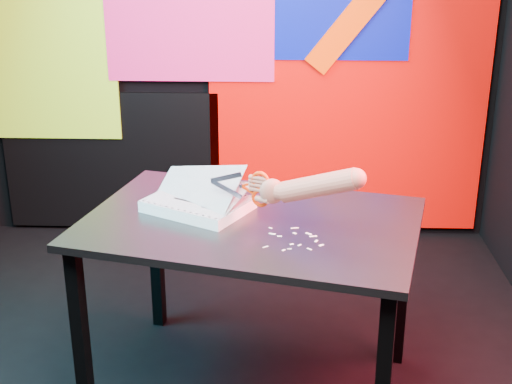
{
  "coord_description": "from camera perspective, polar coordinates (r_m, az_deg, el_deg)",
  "views": [
    {
      "loc": [
        0.28,
        -2.57,
        1.81
      ],
      "look_at": [
        0.18,
        -0.11,
        0.87
      ],
      "focal_mm": 50.0,
      "sensor_mm": 36.0,
      "label": 1
    }
  ],
  "objects": [
    {
      "name": "printout_stack",
      "position": [
        2.79,
        -4.67,
        -0.94
      ],
      "size": [
        0.46,
        0.42,
        0.2
      ],
      "rotation": [
        0.0,
        0.0,
        -0.5
      ],
      "color": "white",
      "rests_on": "work_table"
    },
    {
      "name": "room",
      "position": [
        2.62,
        -3.95,
        10.78
      ],
      "size": [
        3.01,
        3.01,
        2.71
      ],
      "color": "black",
      "rests_on": "ground"
    },
    {
      "name": "scissors",
      "position": [
        2.6,
        0.01,
        0.28
      ],
      "size": [
        0.23,
        0.11,
        0.14
      ],
      "rotation": [
        0.0,
        0.0,
        -0.42
      ],
      "color": "#B6B7D6",
      "rests_on": "printout_stack"
    },
    {
      "name": "hand_forearm",
      "position": [
        2.51,
        4.39,
        0.46
      ],
      "size": [
        0.4,
        0.21,
        0.18
      ],
      "rotation": [
        0.0,
        0.0,
        -0.42
      ],
      "color": "brown",
      "rests_on": "work_table"
    },
    {
      "name": "backdrop",
      "position": [
        4.13,
        -0.85,
        8.96
      ],
      "size": [
        2.88,
        0.05,
        2.08
      ],
      "color": "#D20702",
      "rests_on": "ground"
    },
    {
      "name": "paper_clippings",
      "position": [
        2.54,
        3.23,
        -3.7
      ],
      "size": [
        0.22,
        0.21,
        0.0
      ],
      "color": "silver",
      "rests_on": "work_table"
    },
    {
      "name": "work_table",
      "position": [
        2.73,
        -0.4,
        -3.88
      ],
      "size": [
        1.41,
        1.1,
        0.75
      ],
      "rotation": [
        0.0,
        0.0,
        -0.24
      ],
      "color": "black",
      "rests_on": "ground"
    }
  ]
}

